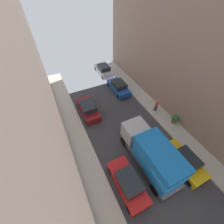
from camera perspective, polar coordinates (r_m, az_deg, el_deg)
ground at (r=14.22m, az=20.32°, el=-26.56°), size 32.00×32.00×0.00m
sidewalk_left at (r=12.98m, az=-0.42°, el=-37.29°), size 2.00×44.00×0.15m
sidewalk_right at (r=16.79m, az=33.59°, el=-16.42°), size 2.00×44.00×0.15m
parked_car_left_2 at (r=12.97m, az=6.32°, el=-25.91°), size 1.78×4.20×1.57m
parked_car_left_3 at (r=17.83m, az=-9.30°, el=1.26°), size 1.78×4.20×1.57m
parked_car_right_2 at (r=15.03m, az=26.41°, el=-16.88°), size 1.78×4.20×1.57m
parked_car_right_3 at (r=21.07m, az=2.59°, el=9.79°), size 1.78×4.20×1.57m
parked_car_right_4 at (r=25.16m, az=-3.34°, el=16.16°), size 1.78×4.20×1.57m
delivery_truck at (r=13.15m, az=15.19°, el=-15.47°), size 2.26×6.60×3.38m
pedestrian at (r=18.38m, az=17.13°, el=2.67°), size 0.40×0.36×1.72m
potted_plant_4 at (r=17.88m, az=23.46°, el=-2.48°), size 0.74×0.74×1.08m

